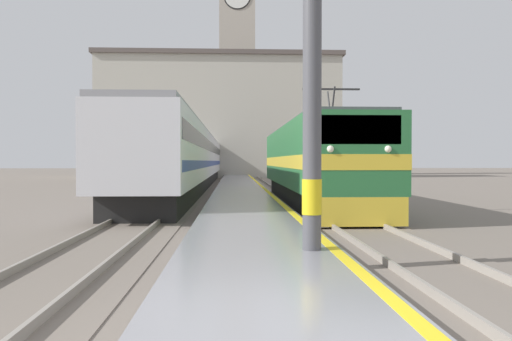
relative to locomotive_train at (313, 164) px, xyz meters
name	(u,v)px	position (x,y,z in m)	size (l,w,h in m)	color
ground_plane	(239,188)	(-3.00, 13.56, -1.78)	(200.00, 200.00, 0.00)	#70665B
platform	(241,189)	(-3.00, 8.56, -1.59)	(2.84, 140.00, 0.39)	gray
rail_track_near	(290,192)	(0.00, 8.56, -1.75)	(2.83, 140.00, 0.16)	#70665B
rail_track_far	(184,192)	(-6.38, 8.56, -1.75)	(2.83, 140.00, 0.16)	#70665B
locomotive_train	(313,164)	(0.00, 0.00, 0.00)	(2.92, 15.91, 4.45)	black
passenger_train	(193,158)	(-6.38, 15.18, 0.31)	(2.92, 44.84, 3.89)	black
catenary_mast	(316,43)	(-2.06, -12.95, 2.10)	(2.43, 0.34, 7.19)	#4C4C51
clock_tower	(237,54)	(-2.88, 46.39, 14.67)	(5.87, 5.87, 30.97)	#ADA393
station_building	(220,116)	(-5.00, 37.22, 5.36)	(28.17, 7.11, 14.24)	#B7B2A3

